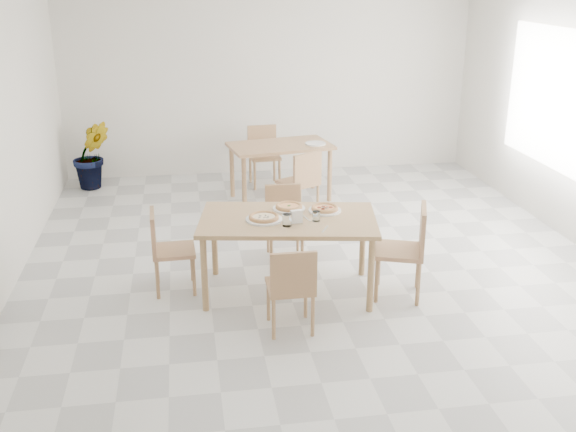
{
  "coord_description": "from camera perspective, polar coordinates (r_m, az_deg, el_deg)",
  "views": [
    {
      "loc": [
        -1.3,
        -6.38,
        2.9
      ],
      "look_at": [
        -0.38,
        -0.64,
        0.77
      ],
      "focal_mm": 42.0,
      "sensor_mm": 36.0,
      "label": 1
    }
  ],
  "objects": [
    {
      "name": "tumbler_a",
      "position": [
        5.99,
        -0.08,
        -0.34
      ],
      "size": [
        0.08,
        0.08,
        0.11
      ],
      "primitive_type": "cylinder",
      "color": "white",
      "rests_on": "main_table"
    },
    {
      "name": "chair_back_s",
      "position": [
        8.27,
        1.18,
        3.13
      ],
      "size": [
        0.56,
        0.56,
        0.84
      ],
      "rotation": [
        0.0,
        0.0,
        3.64
      ],
      "color": "tan",
      "rests_on": "ground"
    },
    {
      "name": "chair_south",
      "position": [
        5.61,
        0.3,
        -5.79
      ],
      "size": [
        0.38,
        0.38,
        0.78
      ],
      "rotation": [
        0.0,
        0.0,
        3.14
      ],
      "color": "tan",
      "rests_on": "ground"
    },
    {
      "name": "pizza_mushroom",
      "position": [
        6.14,
        -2.06,
        -0.09
      ],
      "size": [
        0.29,
        0.29,
        0.03
      ],
      "rotation": [
        0.0,
        0.0,
        -0.03
      ],
      "color": "tan",
      "rests_on": "plate_mushroom"
    },
    {
      "name": "plate_pepperoni",
      "position": [
        6.38,
        3.12,
        0.48
      ],
      "size": [
        0.31,
        0.31,
        0.02
      ],
      "primitive_type": "cylinder",
      "color": "white",
      "rests_on": "main_table"
    },
    {
      "name": "tumbler_b",
      "position": [
        6.12,
        2.4,
        -0.02
      ],
      "size": [
        0.07,
        0.07,
        0.09
      ],
      "primitive_type": "cylinder",
      "color": "white",
      "rests_on": "main_table"
    },
    {
      "name": "fork_a",
      "position": [
        6.19,
        1.57,
        -0.19
      ],
      "size": [
        0.05,
        0.17,
        0.01
      ],
      "primitive_type": "cube",
      "rotation": [
        0.0,
        0.0,
        0.24
      ],
      "color": "silver",
      "rests_on": "main_table"
    },
    {
      "name": "chair_north",
      "position": [
        7.14,
        -0.34,
        -0.01
      ],
      "size": [
        0.39,
        0.39,
        0.77
      ],
      "rotation": [
        0.0,
        0.0,
        -0.03
      ],
      "color": "tan",
      "rests_on": "ground"
    },
    {
      "name": "potted_plant",
      "position": [
        9.8,
        -16.28,
        4.99
      ],
      "size": [
        0.62,
        0.54,
        0.96
      ],
      "primitive_type": "imported",
      "rotation": [
        0.0,
        0.0,
        0.25
      ],
      "color": "#27651E",
      "rests_on": "ground"
    },
    {
      "name": "second_table",
      "position": [
        8.9,
        -0.66,
        5.47
      ],
      "size": [
        1.42,
        0.96,
        0.75
      ],
      "rotation": [
        0.0,
        0.0,
        0.18
      ],
      "color": "tan",
      "rests_on": "ground"
    },
    {
      "name": "plate_mushroom",
      "position": [
        6.15,
        -2.06,
        -0.29
      ],
      "size": [
        0.33,
        0.33,
        0.02
      ],
      "primitive_type": "cylinder",
      "color": "white",
      "rests_on": "main_table"
    },
    {
      "name": "fork_b",
      "position": [
        5.94,
        3.15,
        -1.13
      ],
      "size": [
        0.1,
        0.16,
        0.01
      ],
      "primitive_type": "cube",
      "rotation": [
        0.0,
        0.0,
        -0.49
      ],
      "color": "silver",
      "rests_on": "main_table"
    },
    {
      "name": "pizza_pepperoni",
      "position": [
        6.38,
        3.13,
        0.68
      ],
      "size": [
        0.33,
        0.33,
        0.03
      ],
      "rotation": [
        0.0,
        0.0,
        0.37
      ],
      "color": "tan",
      "rests_on": "plate_pepperoni"
    },
    {
      "name": "plate_margherita",
      "position": [
        6.42,
        0.08,
        0.63
      ],
      "size": [
        0.31,
        0.31,
        0.02
      ],
      "primitive_type": "cylinder",
      "color": "white",
      "rests_on": "main_table"
    },
    {
      "name": "chair_east",
      "position": [
        6.31,
        10.19,
        -2.44
      ],
      "size": [
        0.56,
        0.56,
        0.89
      ],
      "rotation": [
        0.0,
        0.0,
        -1.9
      ],
      "color": "tan",
      "rests_on": "ground"
    },
    {
      "name": "napkin_holder",
      "position": [
        6.04,
        0.72,
        -0.12
      ],
      "size": [
        0.12,
        0.07,
        0.13
      ],
      "rotation": [
        0.0,
        0.0,
        0.15
      ],
      "color": "silver",
      "rests_on": "main_table"
    },
    {
      "name": "pizza_margherita",
      "position": [
        6.41,
        0.08,
        0.82
      ],
      "size": [
        0.32,
        0.32,
        0.03
      ],
      "rotation": [
        0.0,
        0.0,
        0.32
      ],
      "color": "tan",
      "rests_on": "plate_margherita"
    },
    {
      "name": "chair_back_n",
      "position": [
        9.61,
        -2.09,
        5.52
      ],
      "size": [
        0.44,
        0.44,
        0.83
      ],
      "rotation": [
        0.0,
        0.0,
        0.07
      ],
      "color": "tan",
      "rests_on": "ground"
    },
    {
      "name": "plate_empty",
      "position": [
        8.89,
        2.35,
        6.15
      ],
      "size": [
        0.27,
        0.27,
        0.02
      ],
      "primitive_type": "cylinder",
      "color": "white",
      "rests_on": "second_table"
    },
    {
      "name": "chair_west",
      "position": [
        6.44,
        -10.34,
        -2.46
      ],
      "size": [
        0.41,
        0.41,
        0.8
      ],
      "rotation": [
        0.0,
        0.0,
        1.6
      ],
      "color": "tan",
      "rests_on": "ground"
    },
    {
      "name": "main_table",
      "position": [
        6.23,
        0.0,
        -0.82
      ],
      "size": [
        1.75,
        1.18,
        0.75
      ],
      "rotation": [
        0.0,
        0.0,
        -0.17
      ],
      "color": "tan",
      "rests_on": "ground"
    }
  ]
}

